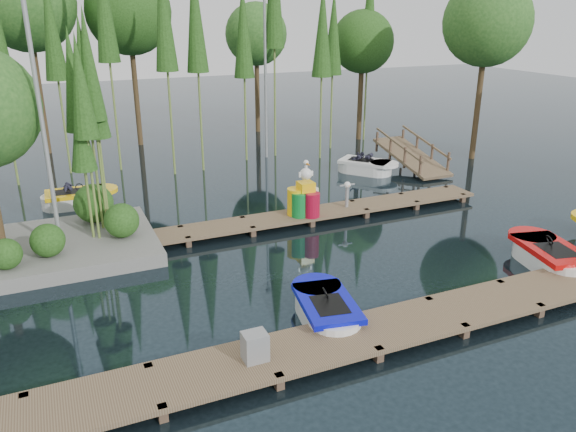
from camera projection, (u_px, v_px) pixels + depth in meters
name	position (u px, v px, depth m)	size (l,w,h in m)	color
ground_plane	(279.00, 261.00, 15.61)	(90.00, 90.00, 0.00)	#1A2931
near_dock	(363.00, 335.00, 11.66)	(18.00, 1.50, 0.50)	brown
far_dock	(277.00, 219.00, 18.05)	(15.00, 1.20, 0.50)	brown
island	(13.00, 145.00, 14.95)	(6.20, 4.20, 6.75)	slate
tree_screen	(124.00, 22.00, 21.81)	(34.42, 18.53, 10.31)	#47341E
lamp_island	(40.00, 107.00, 14.20)	(0.30, 0.30, 7.25)	gray
lamp_rear	(265.00, 64.00, 25.08)	(0.30, 0.30, 7.25)	gray
ramp	(411.00, 156.00, 24.38)	(1.50, 3.94, 1.49)	brown
boat_blue	(326.00, 311.00, 12.56)	(1.58, 2.72, 0.86)	white
boat_red	(549.00, 257.00, 15.23)	(1.87, 3.03, 0.95)	white
boat_yellow_far	(78.00, 198.00, 19.92)	(2.64, 1.24, 1.31)	white
boat_white_far	(366.00, 166.00, 23.92)	(2.57, 2.80, 1.25)	white
utility_cabinet	(255.00, 346.00, 10.64)	(0.46, 0.39, 0.57)	gray
yellow_barrel	(296.00, 202.00, 18.12)	(0.59, 0.59, 0.88)	yellow
drum_cluster	(307.00, 199.00, 18.08)	(1.06, 0.97, 1.82)	#0D792B
seagull_post	(347.00, 190.00, 18.78)	(0.55, 0.30, 0.89)	gray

